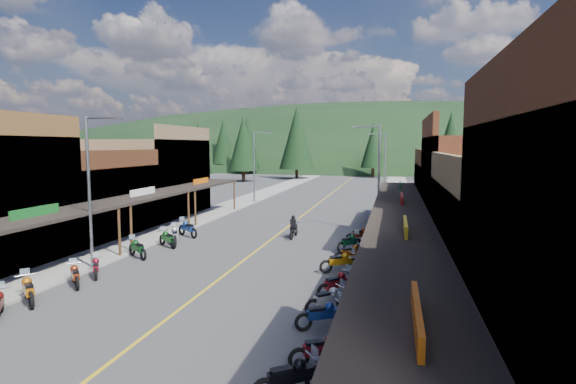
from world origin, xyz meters
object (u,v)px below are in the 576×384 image
Objects in this scene: streetlight_2 at (377,173)px; bike_east_6 at (340,261)px; pine_0 at (164,145)px; pine_7 at (223,142)px; pine_8 at (199,148)px; pine_3 at (373,145)px; bike_west_8 at (175,234)px; shop_east_1 at (545,253)px; shop_east_3 at (466,196)px; streetlight_3 at (384,162)px; pine_11 at (487,140)px; shop_west_2 at (80,201)px; streetlight_0 at (91,186)px; bike_east_4 at (328,298)px; bike_west_3 at (28,289)px; bike_east_3 at (323,313)px; pedestrian_east_a at (396,255)px; pine_4 at (451,141)px; pine_5 at (529,138)px; bike_east_1 at (290,375)px; pine_1 at (247,142)px; rider_on_bike at (294,229)px; pedestrian_east_b at (386,214)px; pine_2 at (297,137)px; pine_10 at (243,144)px; bike_west_9 at (188,228)px; bike_east_5 at (337,282)px; bike_west_4 at (75,274)px; bike_east_8 at (349,241)px; bike_west_5 at (96,266)px; streetlight_1 at (255,164)px; bike_east_9 at (360,234)px; shop_west_3 at (150,178)px; bike_west_6 at (137,247)px; bike_west_7 at (167,238)px; bike_east_7 at (351,252)px; pine_9 at (506,146)px.

streetlight_2 is 12.18m from bike_east_6.
pine_0 is at bearing -172.58° from bike_east_6.
pine_7 reaches higher than pine_8.
pine_0 is 44.18m from pine_3.
shop_east_1 is at bearing -53.66° from bike_west_8.
shop_east_3 is 0.99× the size of pine_0.
pine_11 is at bearing 31.51° from streetlight_3.
shop_west_2 reaches higher than bike_east_6.
streetlight_0 is 13.71m from bike_east_4.
streetlight_3 reaches higher than bike_west_3.
pedestrian_east_a is at bearing 132.38° from bike_east_3.
pine_4 is (58.00, -2.00, 0.75)m from pine_0.
pine_5 reaches higher than shop_east_1.
pine_7 is 6.14× the size of bike_east_3.
pine_1 is at bearing 161.44° from bike_east_1.
pine_1 is at bearing 26.57° from pine_0.
pine_11 is at bearing 66.49° from streetlight_2.
rider_on_bike reaches higher than bike_west_3.
pedestrian_east_a is at bearing -45.93° from bike_west_8.
pine_1 is 7.16× the size of pedestrian_east_b.
pine_2 is 11.38m from pine_10.
streetlight_2 is at bearing 32.44° from rider_on_bike.
pine_10 is 48.90m from bike_west_9.
pine_0 is 5.31× the size of bike_east_4.
pine_4 reaches higher than streetlight_3.
pine_1 is 28.29m from pine_3.
bike_east_6 is at bearing -101.03° from pine_4.
rider_on_bike is at bearing -68.82° from pine_1.
pine_2 is (30.00, -4.00, 1.51)m from pine_0.
bike_west_8 is 1.13× the size of bike_east_3.
streetlight_3 reaches higher than bike_east_5.
bike_west_4 is 0.95× the size of bike_east_8.
streetlight_1 is at bearing 55.88° from bike_west_5.
streetlight_1 is at bearing 159.31° from bike_east_4.
pine_0 is 68.34m from bike_west_9.
bike_east_1 is 19.05m from bike_east_9.
streetlight_1 is at bearing 172.68° from bike_east_3.
pine_2 is at bearing 108.73° from streetlight_2.
bike_west_6 is (7.61, -14.53, -2.90)m from shop_west_3.
bike_west_7 is 1.00× the size of bike_east_6.
shop_west_3 is 5.75× the size of bike_west_5.
pine_8 is at bearing 108.11° from streetlight_0.
bike_east_7 is (12.36, 9.69, -0.05)m from bike_west_3.
pine_9 is at bearing 60.30° from rider_on_bike.
bike_east_6 is (11.70, 5.12, 0.03)m from bike_west_4.
streetlight_1 reaches higher than bike_west_9.
pine_2 is 36.06m from pine_11.
pine_11 is 52.50m from bike_west_5.
shop_west_2 is 8.23m from bike_west_8.
bike_west_6 is at bearing -139.45° from streetlight_2.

